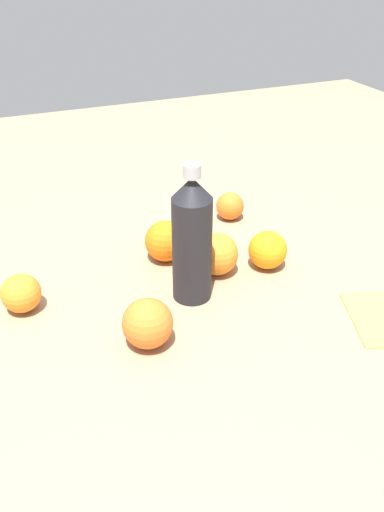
# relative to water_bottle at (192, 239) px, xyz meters

# --- Properties ---
(ground_plane) EXTENTS (2.40, 2.40, 0.00)m
(ground_plane) POSITION_rel_water_bottle_xyz_m (0.01, -0.01, -0.11)
(ground_plane) COLOR #9E7F60
(water_bottle) EXTENTS (0.07, 0.07, 0.24)m
(water_bottle) POSITION_rel_water_bottle_xyz_m (0.00, 0.00, 0.00)
(water_bottle) COLOR black
(water_bottle) RESTS_ON ground_plane
(orange_0) EXTENTS (0.06, 0.06, 0.06)m
(orange_0) POSITION_rel_water_bottle_xyz_m (0.19, 0.23, -0.08)
(orange_0) COLOR orange
(orange_0) RESTS_ON ground_plane
(orange_1) EXTENTS (0.08, 0.08, 0.08)m
(orange_1) POSITION_rel_water_bottle_xyz_m (-0.00, 0.13, -0.07)
(orange_1) COLOR orange
(orange_1) RESTS_ON ground_plane
(orange_2) EXTENTS (0.08, 0.08, 0.08)m
(orange_2) POSITION_rel_water_bottle_xyz_m (-0.11, -0.09, -0.07)
(orange_2) COLOR orange
(orange_2) RESTS_ON ground_plane
(orange_3) EXTENTS (0.07, 0.07, 0.07)m
(orange_3) POSITION_rel_water_bottle_xyz_m (0.16, 0.03, -0.08)
(orange_3) COLOR orange
(orange_3) RESTS_ON ground_plane
(orange_4) EXTENTS (0.08, 0.08, 0.08)m
(orange_4) POSITION_rel_water_bottle_xyz_m (0.07, 0.05, -0.07)
(orange_4) COLOR orange
(orange_4) RESTS_ON ground_plane
(orange_5) EXTENTS (0.07, 0.07, 0.07)m
(orange_5) POSITION_rel_water_bottle_xyz_m (-0.27, 0.07, -0.08)
(orange_5) COLOR orange
(orange_5) RESTS_ON ground_plane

